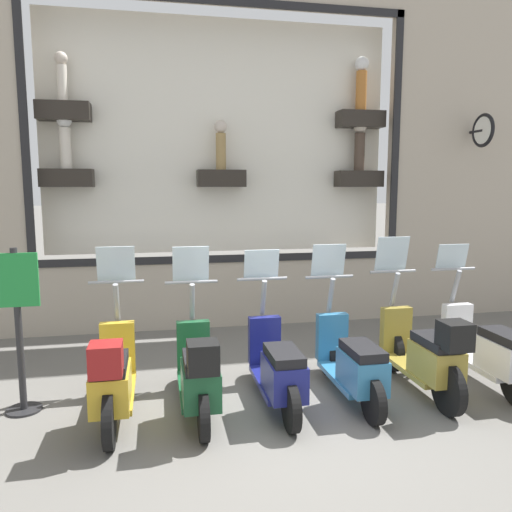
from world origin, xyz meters
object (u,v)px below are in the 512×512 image
object	(u,v)px
scooter_olive_1	(425,354)
shop_sign_post	(18,325)
scooter_teal_2	(352,363)
scooter_white_0	(488,351)
scooter_green_4	(198,373)
scooter_navy_3	(277,368)
scooter_yellow_5	(113,377)

from	to	relation	value
scooter_olive_1	shop_sign_post	xyz separation A→B (m)	(0.46, 4.30, 0.44)
scooter_olive_1	scooter_teal_2	xyz separation A→B (m)	(0.05, 0.84, -0.07)
scooter_white_0	scooter_green_4	distance (m)	3.35
scooter_teal_2	scooter_green_4	distance (m)	1.68
scooter_white_0	scooter_teal_2	size ratio (longest dim) A/B	1.01
scooter_olive_1	scooter_navy_3	world-z (taller)	scooter_olive_1
scooter_yellow_5	scooter_green_4	bearing A→B (deg)	-90.73
scooter_olive_1	scooter_teal_2	size ratio (longest dim) A/B	1.01
scooter_navy_3	scooter_yellow_5	xyz separation A→B (m)	(-0.05, 1.67, 0.06)
scooter_white_0	scooter_olive_1	xyz separation A→B (m)	(-0.06, 0.84, 0.04)
scooter_olive_1	scooter_yellow_5	world-z (taller)	scooter_olive_1
scooter_teal_2	scooter_green_4	size ratio (longest dim) A/B	1.00
scooter_yellow_5	scooter_white_0	bearing A→B (deg)	-89.18
scooter_navy_3	scooter_green_4	bearing A→B (deg)	94.39
scooter_white_0	scooter_green_4	bearing A→B (deg)	91.20
scooter_olive_1	scooter_white_0	bearing A→B (deg)	-86.18
scooter_navy_3	shop_sign_post	distance (m)	2.71
scooter_yellow_5	scooter_olive_1	bearing A→B (deg)	-89.93
scooter_white_0	shop_sign_post	world-z (taller)	shop_sign_post
shop_sign_post	scooter_green_4	bearing A→B (deg)	-104.78
scooter_green_4	shop_sign_post	distance (m)	1.91
scooter_white_0	scooter_teal_2	bearing A→B (deg)	90.19
scooter_white_0	scooter_green_4	size ratio (longest dim) A/B	1.01
scooter_green_4	scooter_olive_1	bearing A→B (deg)	-89.67
scooter_teal_2	scooter_navy_3	size ratio (longest dim) A/B	1.00
scooter_white_0	scooter_navy_3	world-z (taller)	scooter_white_0
scooter_navy_3	scooter_white_0	bearing A→B (deg)	-89.86
scooter_green_4	shop_sign_post	xyz separation A→B (m)	(0.47, 1.79, 0.47)
scooter_white_0	scooter_teal_2	world-z (taller)	scooter_teal_2
scooter_olive_1	scooter_yellow_5	xyz separation A→B (m)	(-0.00, 3.35, -0.01)
scooter_green_4	scooter_teal_2	bearing A→B (deg)	-87.79
scooter_white_0	scooter_green_4	world-z (taller)	scooter_green_4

